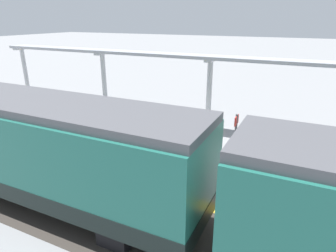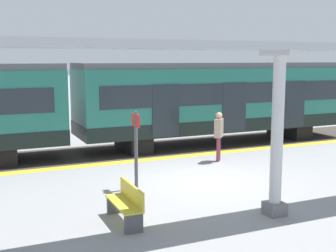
% 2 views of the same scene
% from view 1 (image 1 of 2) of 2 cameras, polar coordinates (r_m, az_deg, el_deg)
% --- Properties ---
extents(ground_plane, '(176.00, 176.00, 0.00)m').
position_cam_1_polar(ground_plane, '(13.41, 3.53, -5.30)').
color(ground_plane, gray).
extents(tactile_edge_strip, '(0.48, 34.92, 0.01)m').
position_cam_1_polar(tactile_edge_strip, '(10.72, -3.53, -12.38)').
color(tactile_edge_strip, gold).
rests_on(tactile_edge_strip, ground).
extents(trackbed, '(3.20, 46.92, 0.01)m').
position_cam_1_polar(trackbed, '(9.45, -9.19, -17.69)').
color(trackbed, '#38332D').
rests_on(trackbed, ground).
extents(train_far_carriage, '(2.65, 12.17, 3.48)m').
position_cam_1_polar(train_far_carriage, '(10.70, -25.23, -3.44)').
color(train_far_carriage, '#216A5C').
rests_on(train_far_carriage, ground).
extents(canopy_pillar_third, '(1.10, 0.44, 3.82)m').
position_cam_1_polar(canopy_pillar_third, '(15.62, 7.90, 5.83)').
color(canopy_pillar_third, slate).
rests_on(canopy_pillar_third, ground).
extents(canopy_pillar_fourth, '(1.10, 0.44, 3.82)m').
position_cam_1_polar(canopy_pillar_fourth, '(18.70, -12.18, 7.95)').
color(canopy_pillar_fourth, slate).
rests_on(canopy_pillar_fourth, ground).
extents(canopy_pillar_fifth, '(1.10, 0.44, 3.82)m').
position_cam_1_polar(canopy_pillar_fifth, '(23.43, -25.74, 8.84)').
color(canopy_pillar_fifth, slate).
rests_on(canopy_pillar_fifth, ground).
extents(canopy_beam, '(1.20, 28.22, 0.16)m').
position_cam_1_polar(canopy_beam, '(15.20, 8.99, 12.93)').
color(canopy_beam, '#A8AAB2').
rests_on(canopy_beam, canopy_pillar_nearest).
extents(bench_mid_platform, '(1.52, 0.49, 0.86)m').
position_cam_1_polar(bench_mid_platform, '(20.62, -21.33, 3.85)').
color(bench_mid_platform, '#9D3E2B').
rests_on(bench_mid_platform, ground).
extents(bench_far_end, '(1.51, 0.46, 0.86)m').
position_cam_1_polar(bench_far_end, '(14.55, 18.94, -2.41)').
color(bench_far_end, gold).
rests_on(bench_far_end, ground).
extents(platform_info_sign, '(0.56, 0.10, 2.20)m').
position_cam_1_polar(platform_info_sign, '(12.19, 12.86, -1.69)').
color(platform_info_sign, '#4C4C51').
rests_on(platform_info_sign, ground).
extents(passenger_waiting_near_edge, '(0.53, 0.52, 1.77)m').
position_cam_1_polar(passenger_waiting_near_edge, '(11.93, -7.93, -3.00)').
color(passenger_waiting_near_edge, brown).
rests_on(passenger_waiting_near_edge, ground).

